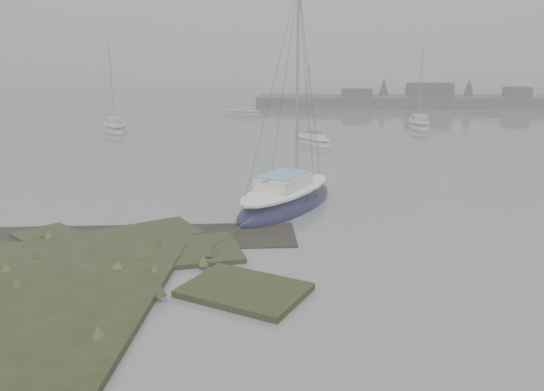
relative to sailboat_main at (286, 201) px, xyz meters
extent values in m
plane|color=slate|center=(-1.49, 21.17, -0.33)|extent=(160.00, 160.00, 0.00)
cube|color=#4C4F51|center=(24.51, 53.17, 0.27)|extent=(60.00, 8.00, 1.60)
cube|color=#424247|center=(8.51, 52.17, 1.07)|extent=(4.00, 3.00, 2.20)
cube|color=#424247|center=(18.51, 52.17, 1.47)|extent=(6.00, 3.00, 3.00)
cube|color=#424247|center=(30.51, 52.17, 1.22)|extent=(3.00, 3.00, 2.50)
cone|color=#384238|center=(12.51, 54.17, 1.87)|extent=(2.00, 2.00, 3.50)
cone|color=#384238|center=(24.51, 54.17, 1.87)|extent=(2.00, 2.00, 3.50)
ellipsoid|color=black|center=(0.01, 0.01, -0.20)|extent=(5.70, 7.95, 1.86)
ellipsoid|color=white|center=(0.01, 0.01, 0.54)|extent=(4.81, 6.85, 0.52)
cube|color=white|center=(-0.14, -0.28, 1.00)|extent=(2.65, 3.08, 0.55)
cube|color=#7EABD4|center=(-0.14, -0.28, 1.30)|extent=(2.45, 2.83, 0.09)
cylinder|color=#939399|center=(0.45, 0.89, 5.29)|extent=(0.12, 0.12, 8.73)
cylinder|color=#939399|center=(-0.24, -0.47, 1.30)|extent=(1.47, 2.77, 0.10)
ellipsoid|color=silver|center=(1.59, 18.48, -0.25)|extent=(3.91, 4.84, 1.16)
ellipsoid|color=white|center=(1.59, 18.48, 0.21)|extent=(3.31, 4.15, 0.33)
cube|color=white|center=(1.70, 18.31, 0.49)|extent=(1.74, 1.92, 0.34)
cube|color=#15244E|center=(1.70, 18.31, 0.68)|extent=(1.61, 1.77, 0.05)
cylinder|color=#939399|center=(1.25, 19.00, 3.16)|extent=(0.07, 0.07, 5.44)
cylinder|color=#939399|center=(1.77, 18.20, 0.68)|extent=(1.09, 1.63, 0.06)
ellipsoid|color=#AAAFB3|center=(-16.74, 25.11, -0.23)|extent=(4.39, 6.51, 1.51)
ellipsoid|color=silver|center=(-16.74, 25.11, 0.38)|extent=(3.69, 5.61, 0.43)
cube|color=silver|center=(-16.63, 24.86, 0.75)|extent=(2.08, 2.49, 0.44)
cube|color=silver|center=(-16.63, 24.86, 1.00)|extent=(1.93, 2.29, 0.07)
cylinder|color=#939399|center=(-17.06, 25.84, 4.24)|extent=(0.10, 0.10, 7.10)
cylinder|color=#939399|center=(-16.56, 24.70, 1.00)|extent=(1.08, 2.30, 0.08)
ellipsoid|color=silver|center=(12.30, 29.09, -0.23)|extent=(2.48, 6.17, 1.46)
ellipsoid|color=silver|center=(12.30, 29.09, 0.35)|extent=(2.02, 5.36, 0.41)
cube|color=silver|center=(12.28, 28.83, 0.72)|extent=(1.46, 2.17, 0.43)
cube|color=silver|center=(12.28, 28.83, 0.96)|extent=(1.36, 1.99, 0.07)
cylinder|color=#939399|center=(12.37, 29.86, 4.10)|extent=(0.09, 0.09, 6.88)
cylinder|color=#939399|center=(12.27, 28.66, 0.96)|extent=(0.28, 2.41, 0.08)
ellipsoid|color=#9EA1A7|center=(-6.33, 39.92, -0.25)|extent=(4.87, 2.81, 1.12)
ellipsoid|color=white|center=(-6.33, 39.92, 0.19)|extent=(4.21, 2.34, 0.32)
cube|color=white|center=(-6.14, 39.86, 0.47)|extent=(1.81, 1.41, 0.33)
cube|color=silver|center=(-6.14, 39.86, 0.66)|extent=(1.66, 1.31, 0.05)
cylinder|color=#939399|center=(-6.90, 40.09, 3.07)|extent=(0.07, 0.07, 5.29)
cylinder|color=#939399|center=(-6.01, 39.82, 0.66)|extent=(1.79, 0.60, 0.06)
camera|label=1|loc=(0.59, -23.81, 6.51)|focal=35.00mm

